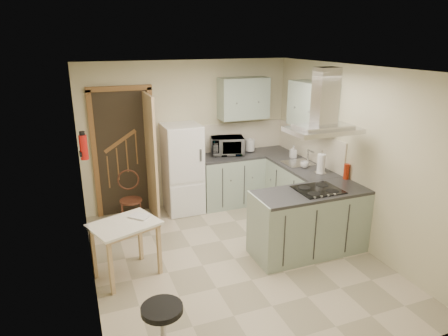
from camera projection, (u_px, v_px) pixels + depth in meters
name	position (u px, v px, depth m)	size (l,w,h in m)	color
floor	(235.00, 259.00, 5.38)	(4.20, 4.20, 0.00)	#BBAC91
ceiling	(237.00, 68.00, 4.60)	(4.20, 4.20, 0.00)	silver
back_wall	(188.00, 135.00, 6.85)	(3.60, 3.60, 0.00)	beige
left_wall	(85.00, 190.00, 4.37)	(4.20, 4.20, 0.00)	beige
right_wall	(353.00, 156.00, 5.61)	(4.20, 4.20, 0.00)	beige
doorway	(124.00, 153.00, 6.51)	(1.10, 0.12, 2.10)	brown
fridge	(183.00, 169.00, 6.67)	(0.60, 0.60, 1.50)	white
counter_back	(230.00, 179.00, 7.06)	(1.08, 0.60, 0.90)	#9EB2A0
counter_right	(291.00, 186.00, 6.76)	(0.60, 1.95, 0.90)	#9EB2A0
splashback	(240.00, 136.00, 7.20)	(1.68, 0.02, 0.50)	beige
wall_cabinet_back	(243.00, 98.00, 6.84)	(0.85, 0.35, 0.70)	#9EB2A0
wall_cabinet_right	(312.00, 105.00, 6.12)	(0.35, 0.90, 0.70)	#9EB2A0
peninsula	(309.00, 222.00, 5.44)	(1.55, 0.65, 0.90)	#9EB2A0
hob	(318.00, 190.00, 5.33)	(0.58, 0.50, 0.01)	black
extractor_hood	(323.00, 130.00, 5.08)	(0.90, 0.55, 0.10)	silver
sink	(298.00, 163.00, 6.46)	(0.45, 0.40, 0.01)	silver
fire_extinguisher	(84.00, 147.00, 5.11)	(0.10, 0.10, 0.32)	#B2140F
drop_leaf_table	(126.00, 250.00, 4.90)	(0.77, 0.58, 0.72)	tan
bentwood_chair	(131.00, 201.00, 6.28)	(0.35, 0.35, 0.79)	#471B17
stool	(163.00, 330.00, 3.70)	(0.39, 0.39, 0.52)	black
microwave	(227.00, 146.00, 6.92)	(0.56, 0.38, 0.31)	black
kettle	(250.00, 145.00, 7.10)	(0.17, 0.17, 0.24)	silver
cereal_box	(233.00, 145.00, 7.04)	(0.08, 0.19, 0.29)	#D06318
soap_bottle	(293.00, 152.00, 6.74)	(0.09, 0.10, 0.21)	#B5B7C2
paper_towel	(321.00, 163.00, 5.95)	(0.12, 0.12, 0.30)	white
cup	(305.00, 165.00, 6.23)	(0.13, 0.13, 0.10)	silver
red_bottle	(346.00, 172.00, 5.72)	(0.08, 0.08, 0.22)	#B72A0F
book	(135.00, 216.00, 4.86)	(0.18, 0.24, 0.11)	#974A32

